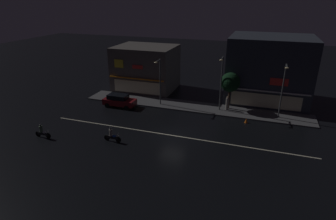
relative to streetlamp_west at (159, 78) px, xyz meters
name	(u,v)px	position (x,y,z in m)	size (l,w,h in m)	color
ground_plane	(172,135)	(4.36, -7.84, -3.83)	(140.00, 140.00, 0.00)	black
lane_divider_stripe	(172,135)	(4.36, -7.84, -3.83)	(28.58, 0.16, 0.01)	beige
sidewalk_far	(193,107)	(4.36, 0.89, -3.76)	(30.09, 3.74, 0.14)	#4C4C4F
storefront_left_block	(269,69)	(13.38, 7.23, 0.58)	(10.81, 9.11, 8.85)	#2D333D
storefront_center_block	(146,68)	(-4.67, 6.43, -0.49)	(9.04, 7.50, 6.70)	#56514C
streetlamp_west	(159,78)	(0.00, 0.00, 0.00)	(0.44, 1.64, 6.16)	#47494C
streetlamp_mid	(221,79)	(7.90, 0.57, 0.38)	(0.44, 1.64, 6.89)	#47494C
streetlamp_east	(283,87)	(15.05, 0.43, 0.21)	(0.44, 1.64, 6.55)	#47494C
pedestrian_on_sidewalk	(227,104)	(8.80, 1.11, -2.87)	(0.36, 0.36, 1.78)	gray
street_tree	(230,82)	(8.92, 1.65, -0.20)	(2.46, 2.46, 4.75)	#473323
parked_car_near_kerb	(119,100)	(-4.98, -2.09, -2.97)	(4.30, 1.98, 1.67)	maroon
motorcycle_lead	(112,136)	(-1.06, -11.03, -3.20)	(1.90, 0.60, 1.52)	black
motorcycle_following	(42,132)	(-8.34, -12.64, -3.20)	(1.90, 0.60, 1.52)	black
traffic_cone	(246,121)	(11.49, -1.97, -3.56)	(0.36, 0.36, 0.55)	orange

